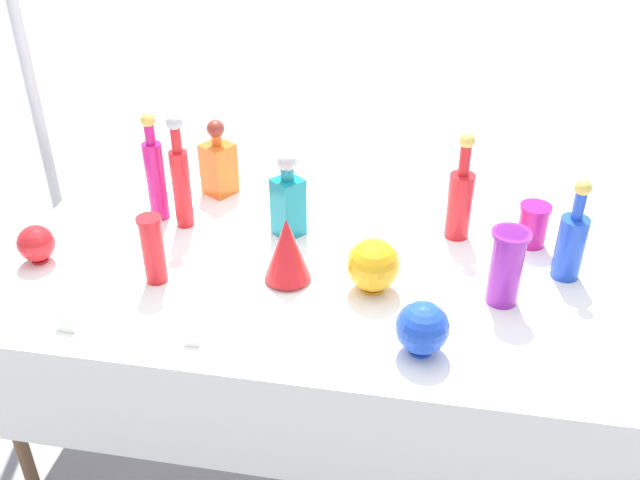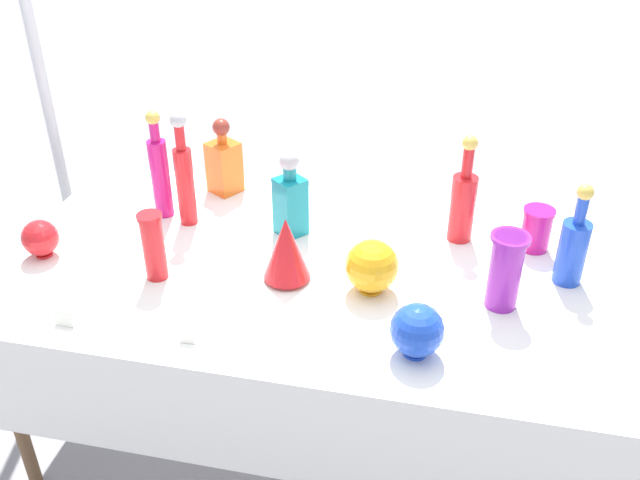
% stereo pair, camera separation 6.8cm
% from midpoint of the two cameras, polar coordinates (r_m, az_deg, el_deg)
% --- Properties ---
extents(ground_plane, '(40.00, 40.00, 0.00)m').
position_cam_midpoint_polar(ground_plane, '(2.76, 0.73, -15.32)').
color(ground_plane, gray).
extents(display_table, '(2.02, 1.06, 0.76)m').
position_cam_midpoint_polar(display_table, '(2.26, 0.64, -3.94)').
color(display_table, white).
rests_on(display_table, ground).
extents(tall_bottle_0, '(0.09, 0.09, 0.33)m').
position_cam_midpoint_polar(tall_bottle_0, '(2.27, 20.41, -0.52)').
color(tall_bottle_0, blue).
rests_on(tall_bottle_0, display_table).
extents(tall_bottle_1, '(0.08, 0.08, 0.37)m').
position_cam_midpoint_polar(tall_bottle_1, '(2.38, 12.18, 3.05)').
color(tall_bottle_1, red).
rests_on(tall_bottle_1, display_table).
extents(tall_bottle_2, '(0.06, 0.06, 0.39)m').
position_cam_midpoint_polar(tall_bottle_2, '(2.51, -11.94, 5.37)').
color(tall_bottle_2, '#C61972').
rests_on(tall_bottle_2, display_table).
extents(tall_bottle_3, '(0.06, 0.06, 0.41)m').
position_cam_midpoint_polar(tall_bottle_3, '(2.44, -10.02, 5.06)').
color(tall_bottle_3, red).
rests_on(tall_bottle_3, display_table).
extents(square_decanter_0, '(0.12, 0.12, 0.30)m').
position_cam_midpoint_polar(square_decanter_0, '(2.36, -1.57, 3.29)').
color(square_decanter_0, teal).
rests_on(square_decanter_0, display_table).
extents(square_decanter_1, '(0.14, 0.14, 0.29)m').
position_cam_midpoint_polar(square_decanter_1, '(2.66, -6.97, 6.17)').
color(square_decanter_1, orange).
rests_on(square_decanter_1, display_table).
extents(slender_vase_0, '(0.08, 0.08, 0.22)m').
position_cam_midpoint_polar(slender_vase_0, '(2.20, -12.34, -0.36)').
color(slender_vase_0, red).
rests_on(slender_vase_0, display_table).
extents(slender_vase_1, '(0.10, 0.10, 0.14)m').
position_cam_midpoint_polar(slender_vase_1, '(2.42, 17.72, 0.94)').
color(slender_vase_1, '#C61972').
rests_on(slender_vase_1, display_table).
extents(slender_vase_2, '(0.11, 0.11, 0.24)m').
position_cam_midpoint_polar(slender_vase_2, '(2.10, 15.53, -2.26)').
color(slender_vase_2, purple).
rests_on(slender_vase_2, display_table).
extents(fluted_vase_0, '(0.14, 0.14, 0.22)m').
position_cam_midpoint_polar(fluted_vase_0, '(2.14, -1.81, -0.69)').
color(fluted_vase_0, red).
rests_on(fluted_vase_0, display_table).
extents(round_bowl_0, '(0.12, 0.12, 0.13)m').
position_cam_midpoint_polar(round_bowl_0, '(2.43, -20.73, 0.13)').
color(round_bowl_0, red).
rests_on(round_bowl_0, display_table).
extents(round_bowl_1, '(0.14, 0.14, 0.15)m').
position_cam_midpoint_polar(round_bowl_1, '(1.90, 8.80, -7.16)').
color(round_bowl_1, blue).
rests_on(round_bowl_1, display_table).
extents(round_bowl_2, '(0.16, 0.16, 0.17)m').
position_cam_midpoint_polar(round_bowl_2, '(2.11, 5.09, -2.11)').
color(round_bowl_2, orange).
rests_on(round_bowl_2, display_table).
extents(price_tag_left, '(0.06, 0.02, 0.05)m').
position_cam_midpoint_polar(price_tag_left, '(2.12, -18.93, -5.98)').
color(price_tag_left, white).
rests_on(price_tag_left, display_table).
extents(price_tag_center, '(0.04, 0.02, 0.04)m').
position_cam_midpoint_polar(price_tag_center, '(1.98, -9.60, -7.57)').
color(price_tag_center, white).
rests_on(price_tag_center, display_table).
extents(canopy_pole, '(0.18, 0.18, 2.36)m').
position_cam_midpoint_polar(canopy_pole, '(3.13, -20.24, 9.37)').
color(canopy_pole, silver).
rests_on(canopy_pole, ground).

